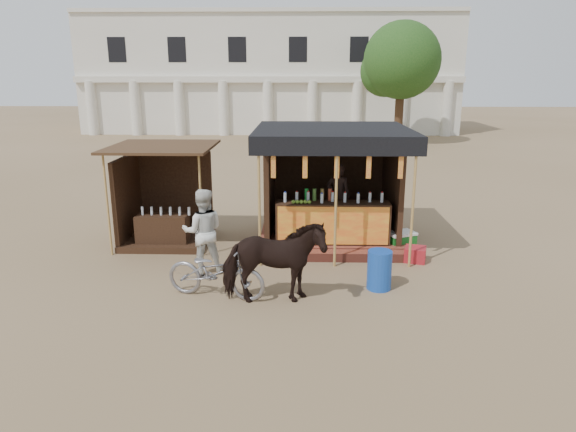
% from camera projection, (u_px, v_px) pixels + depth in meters
% --- Properties ---
extents(ground, '(120.00, 120.00, 0.00)m').
position_uv_depth(ground, '(286.00, 295.00, 9.57)').
color(ground, '#846B4C').
rests_on(ground, ground).
extents(main_stall, '(3.60, 3.61, 2.78)m').
position_uv_depth(main_stall, '(331.00, 200.00, 12.51)').
color(main_stall, brown).
rests_on(main_stall, ground).
extents(secondary_stall, '(2.40, 2.40, 2.38)m').
position_uv_depth(secondary_stall, '(161.00, 207.00, 12.55)').
color(secondary_stall, '#382314').
rests_on(secondary_stall, ground).
extents(cow, '(1.90, 0.99, 1.55)m').
position_uv_depth(cow, '(273.00, 262.00, 9.07)').
color(cow, black).
rests_on(cow, ground).
extents(motorbike, '(1.99, 1.09, 0.99)m').
position_uv_depth(motorbike, '(216.00, 272.00, 9.39)').
color(motorbike, gray).
rests_on(motorbike, ground).
extents(bystander, '(0.96, 0.80, 1.77)m').
position_uv_depth(bystander, '(203.00, 231.00, 10.51)').
color(bystander, silver).
rests_on(bystander, ground).
extents(blue_barrel, '(0.48, 0.48, 0.76)m').
position_uv_depth(blue_barrel, '(379.00, 270.00, 9.79)').
color(blue_barrel, '#1644A7').
rests_on(blue_barrel, ground).
extents(red_crate, '(0.55, 0.54, 0.32)m').
position_uv_depth(red_crate, '(415.00, 254.00, 11.30)').
color(red_crate, maroon).
rests_on(red_crate, ground).
extents(cooler, '(0.76, 0.66, 0.46)m').
position_uv_depth(cooler, '(401.00, 241.00, 11.95)').
color(cooler, '#176A1F').
rests_on(cooler, ground).
extents(background_building, '(26.00, 7.45, 8.18)m').
position_uv_depth(background_building, '(271.00, 75.00, 37.43)').
color(background_building, silver).
rests_on(background_building, ground).
extents(tree, '(4.50, 4.40, 7.00)m').
position_uv_depth(tree, '(398.00, 63.00, 29.54)').
color(tree, '#382314').
rests_on(tree, ground).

